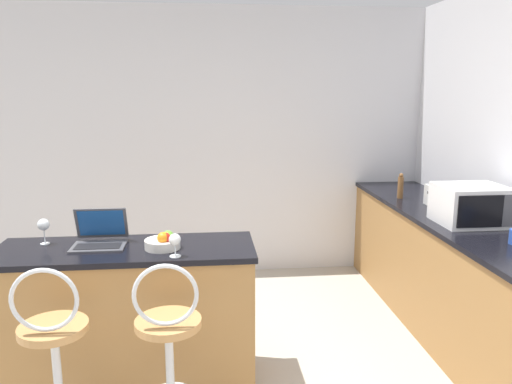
# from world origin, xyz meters

# --- Properties ---
(wall_back) EXTENTS (12.00, 0.06, 2.60)m
(wall_back) POSITION_xyz_m (0.00, 2.72, 1.30)
(wall_back) COLOR silver
(wall_back) RESTS_ON ground_plane
(breakfast_bar) EXTENTS (1.54, 0.54, 0.90)m
(breakfast_bar) POSITION_xyz_m (-0.50, 0.75, 0.45)
(breakfast_bar) COLOR #9E703D
(breakfast_bar) RESTS_ON ground_plane
(counter_right) EXTENTS (0.64, 3.22, 0.90)m
(counter_right) POSITION_xyz_m (1.83, 1.10, 0.45)
(counter_right) COLOR #9E703D
(counter_right) RESTS_ON ground_plane
(bar_stool_near) EXTENTS (0.40, 0.40, 1.01)m
(bar_stool_near) POSITION_xyz_m (-0.78, 0.20, 0.47)
(bar_stool_near) COLOR silver
(bar_stool_near) RESTS_ON ground_plane
(bar_stool_far) EXTENTS (0.40, 0.40, 1.01)m
(bar_stool_far) POSITION_xyz_m (-0.22, 0.20, 0.47)
(bar_stool_far) COLOR silver
(bar_stool_far) RESTS_ON ground_plane
(laptop) EXTENTS (0.31, 0.27, 0.22)m
(laptop) POSITION_xyz_m (-0.66, 0.82, 0.95)
(laptop) COLOR #47474C
(laptop) RESTS_ON breakfast_bar
(microwave) EXTENTS (0.45, 0.40, 0.27)m
(microwave) POSITION_xyz_m (1.83, 1.06, 1.03)
(microwave) COLOR white
(microwave) RESTS_ON counter_right
(toaster) EXTENTS (0.19, 0.24, 0.17)m
(toaster) POSITION_xyz_m (1.86, 1.58, 0.98)
(toaster) COLOR silver
(toaster) RESTS_ON counter_right
(fruit_bowl) EXTENTS (0.21, 0.21, 0.11)m
(fruit_bowl) POSITION_xyz_m (-0.27, 0.70, 0.94)
(fruit_bowl) COLOR silver
(fruit_bowl) RESTS_ON breakfast_bar
(wine_glass_tall) EXTENTS (0.07, 0.07, 0.16)m
(wine_glass_tall) POSITION_xyz_m (-1.00, 0.87, 1.02)
(wine_glass_tall) COLOR silver
(wine_glass_tall) RESTS_ON breakfast_bar
(wine_glass_short) EXTENTS (0.07, 0.07, 0.14)m
(wine_glass_short) POSITION_xyz_m (-0.19, 0.55, 0.99)
(wine_glass_short) COLOR silver
(wine_glass_short) RESTS_ON breakfast_bar
(pepper_mill) EXTENTS (0.05, 0.05, 0.22)m
(pepper_mill) POSITION_xyz_m (1.67, 1.91, 1.00)
(pepper_mill) COLOR brown
(pepper_mill) RESTS_ON counter_right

